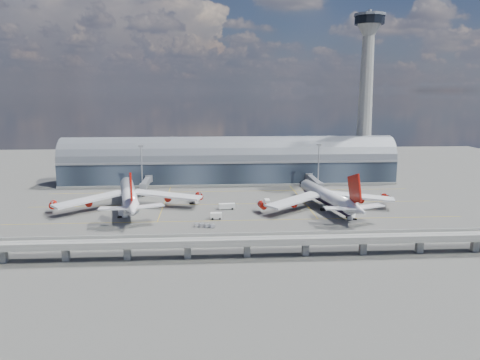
{
  "coord_description": "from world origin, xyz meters",
  "views": [
    {
      "loc": [
        -12.46,
        -205.25,
        55.3
      ],
      "look_at": [
        1.97,
        10.0,
        14.0
      ],
      "focal_mm": 35.0,
      "sensor_mm": 36.0,
      "label": 1
    }
  ],
  "objects": [
    {
      "name": "airliner_left",
      "position": [
        -50.5,
        13.52,
        6.55
      ],
      "size": [
        71.01,
        74.78,
        22.92
      ],
      "rotation": [
        0.0,
        0.0,
        0.2
      ],
      "color": "white",
      "rests_on": "ground"
    },
    {
      "name": "control_tower",
      "position": [
        85.0,
        83.0,
        51.64
      ],
      "size": [
        19.0,
        19.0,
        103.0
      ],
      "color": "gray",
      "rests_on": "ground"
    },
    {
      "name": "service_truck_5",
      "position": [
        -20.14,
        22.96,
        1.44
      ],
      "size": [
        5.0,
        6.1,
        2.81
      ],
      "rotation": [
        0.0,
        0.0,
        0.57
      ],
      "color": "silver",
      "rests_on": "ground"
    },
    {
      "name": "airliner_right",
      "position": [
        43.44,
        6.81,
        5.78
      ],
      "size": [
        66.91,
        70.01,
        22.28
      ],
      "rotation": [
        0.0,
        0.0,
        0.18
      ],
      "color": "white",
      "rests_on": "ground"
    },
    {
      "name": "floodlight_mast_left",
      "position": [
        -50.0,
        55.0,
        13.63
      ],
      "size": [
        3.0,
        0.7,
        25.7
      ],
      "color": "gray",
      "rests_on": "ground"
    },
    {
      "name": "service_truck_4",
      "position": [
        15.8,
        16.48,
        1.45
      ],
      "size": [
        2.55,
        5.0,
        2.87
      ],
      "rotation": [
        0.0,
        0.0,
        -0.02
      ],
      "color": "silver",
      "rests_on": "ground"
    },
    {
      "name": "service_truck_0",
      "position": [
        -51.1,
        -0.63,
        1.28
      ],
      "size": [
        4.81,
        6.14,
        2.48
      ],
      "rotation": [
        0.0,
        0.0,
        0.55
      ],
      "color": "silver",
      "rests_on": "ground"
    },
    {
      "name": "floodlight_mast_right",
      "position": [
        50.0,
        55.0,
        13.63
      ],
      "size": [
        3.0,
        0.7,
        25.7
      ],
      "color": "gray",
      "rests_on": "ground"
    },
    {
      "name": "ground",
      "position": [
        0.0,
        0.0,
        0.0
      ],
      "size": [
        500.0,
        500.0,
        0.0
      ],
      "primitive_type": "plane",
      "color": "#474744",
      "rests_on": "ground"
    },
    {
      "name": "jet_bridge_left",
      "position": [
        -47.5,
        53.12,
        5.18
      ],
      "size": [
        4.4,
        28.0,
        7.25
      ],
      "color": "gray",
      "rests_on": "ground"
    },
    {
      "name": "terminal",
      "position": [
        0.0,
        77.99,
        11.34
      ],
      "size": [
        200.0,
        30.0,
        28.0
      ],
      "color": "#1E2632",
      "rests_on": "ground"
    },
    {
      "name": "cargo_train_2",
      "position": [
        59.84,
        -37.13,
        0.83
      ],
      "size": [
        4.83,
        2.13,
        1.59
      ],
      "rotation": [
        0.0,
        0.0,
        1.71
      ],
      "color": "gray",
      "rests_on": "ground"
    },
    {
      "name": "cargo_train_1",
      "position": [
        -14.63,
        -19.6,
        0.76
      ],
      "size": [
        8.71,
        4.14,
        1.46
      ],
      "rotation": [
        0.0,
        0.0,
        1.9
      ],
      "color": "gray",
      "rests_on": "ground"
    },
    {
      "name": "service_truck_3",
      "position": [
        49.48,
        -11.2,
        1.26
      ],
      "size": [
        4.52,
        5.32,
        2.47
      ],
      "rotation": [
        0.0,
        0.0,
        -0.61
      ],
      "color": "silver",
      "rests_on": "ground"
    },
    {
      "name": "guideway",
      "position": [
        -0.0,
        -55.0,
        5.29
      ],
      "size": [
        220.0,
        8.5,
        7.2
      ],
      "color": "gray",
      "rests_on": "ground"
    },
    {
      "name": "service_truck_2",
      "position": [
        -4.27,
        9.82,
        1.44
      ],
      "size": [
        7.81,
        2.89,
        2.77
      ],
      "rotation": [
        0.0,
        0.0,
        1.66
      ],
      "color": "silver",
      "rests_on": "ground"
    },
    {
      "name": "jet_bridge_right",
      "position": [
        46.61,
        51.18,
        5.18
      ],
      "size": [
        4.4,
        32.0,
        7.25
      ],
      "color": "gray",
      "rests_on": "ground"
    },
    {
      "name": "taxi_lines",
      "position": [
        0.0,
        22.11,
        0.01
      ],
      "size": [
        200.0,
        80.12,
        0.01
      ],
      "color": "gold",
      "rests_on": "ground"
    },
    {
      "name": "service_truck_1",
      "position": [
        -9.65,
        -7.33,
        1.46
      ],
      "size": [
        5.06,
        2.59,
        2.9
      ],
      "rotation": [
        0.0,
        0.0,
        1.55
      ],
      "color": "silver",
      "rests_on": "ground"
    },
    {
      "name": "cargo_train_0",
      "position": [
        -46.94,
        -37.13,
        1.01
      ],
      "size": [
        5.85,
        2.48,
        1.93
      ],
      "rotation": [
        0.0,
        0.0,
        1.45
      ],
      "color": "gray",
      "rests_on": "ground"
    }
  ]
}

